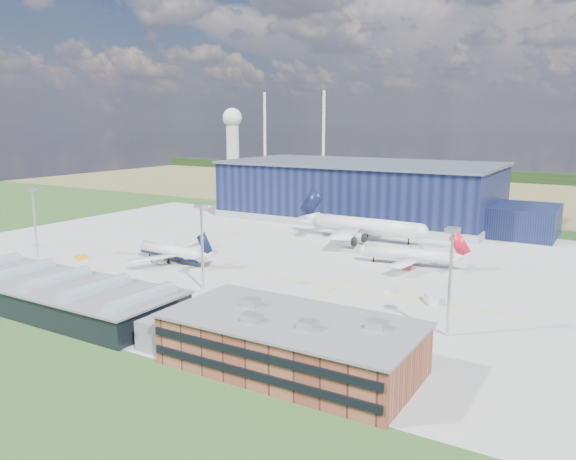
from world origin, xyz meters
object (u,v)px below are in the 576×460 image
Objects in this scene: hangar at (365,194)px; gse_cart_a at (389,290)px; gse_van_b at (431,298)px; light_mast_east at (451,264)px; ops_building at (291,343)px; car_b at (138,287)px; gse_tug_b at (81,257)px; light_mast_center at (202,232)px; airstair at (207,244)px; gse_tug_a at (192,258)px; gse_cart_b at (170,241)px; gse_van_a at (176,286)px; gse_van_c at (176,304)px; car_a at (166,308)px; airliner_red at (408,248)px; gse_tug_c at (406,264)px; airliner_widebody at (366,218)px; light_mast_west at (34,211)px; airliner_navy at (171,245)px.

hangar is 47.12× the size of gse_cart_a.
light_mast_east is at bearing -96.33° from gse_van_b.
ops_building is 11.59× the size of car_b.
gse_tug_b is at bearing 177.53° from light_mast_east.
light_mast_center reaches higher than airstair.
gse_cart_b is at bearing 134.21° from gse_tug_a.
ops_building is 115.37m from gse_cart_b.
gse_tug_b is at bearing 174.62° from light_mast_center.
gse_van_b is at bearing -62.60° from gse_van_a.
light_mast_center is 21.96m from gse_van_c.
car_a is at bearing -140.61° from gse_van_a.
gse_tug_b is 62.91m from car_a.
airliner_red is 4.94m from gse_tug_c.
airliner_widebody is 15.23× the size of gse_tug_c.
gse_cart_b is at bearing 175.49° from gse_tug_c.
light_mast_west is 0.68× the size of airliner_navy.
ops_building is 37.59m from light_mast_east.
car_a is (58.49, -23.18, -0.17)m from gse_tug_b.
gse_tug_a is 1.02× the size of gse_tug_b.
light_mast_west is 6.49× the size of gse_tug_c.
airstair is at bearing 26.43° from gse_van_c.
gse_van_c is at bearing 160.77° from ops_building.
airstair is (24.28, 34.50, 0.69)m from gse_tug_b.
gse_cart_b is at bearing 137.55° from gse_van_b.
airliner_widebody is 96.46m from gse_van_c.
gse_van_b is 62.00m from gse_van_c.
gse_van_b is at bearing -53.24° from car_b.
ops_building is at bearing 87.23° from airliner_red.
gse_van_b is 88.64m from airstair.
gse_cart_a is 92.71m from gse_cart_b.
light_mast_west is at bearing -166.12° from gse_tug_a.
gse_van_c is at bearing -51.30° from airstair.
airstair is at bearing -105.41° from hangar.
gse_van_a reaches higher than gse_tug_b.
light_mast_west is (-62.81, -124.80, 3.82)m from hangar.
gse_van_c is at bearing -92.66° from airliner_widebody.
gse_cart_b is (-112.50, 38.81, -14.76)m from light_mast_east.
gse_tug_b is 50.69m from gse_van_a.
airliner_red is 11.26× the size of gse_cart_a.
gse_van_a is 15.05m from gse_van_c.
light_mast_east is 81.83m from car_b.
ops_building is at bearing -134.01° from gse_van_b.
gse_van_c is (32.54, -34.00, -4.29)m from airliner_navy.
airliner_navy is 29.14m from gse_cart_b.
light_mast_center is 15.95m from gse_van_a.
ops_building is 14.95× the size of gse_cart_a.
airliner_widebody is at bearing 44.07° from light_mast_west.
light_mast_east reaches higher than gse_van_a.
gse_tug_c is 0.89× the size of car_b.
ops_building is at bearing -99.44° from gse_cart_b.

